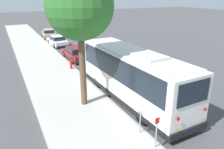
{
  "coord_description": "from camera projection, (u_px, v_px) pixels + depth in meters",
  "views": [
    {
      "loc": [
        -11.73,
        7.17,
        6.37
      ],
      "look_at": [
        0.5,
        0.95,
        1.3
      ],
      "focal_mm": 35.0,
      "sensor_mm": 36.0,
      "label": 1
    }
  ],
  "objects": [
    {
      "name": "fire_hydrant",
      "position": [
        71.0,
        64.0,
        19.23
      ],
      "size": [
        0.22,
        0.22,
        0.81
      ],
      "color": "red",
      "rests_on": "sidewalk_slab"
    },
    {
      "name": "parked_sedan_maroon",
      "position": [
        76.0,
        53.0,
        22.63
      ],
      "size": [
        4.64,
        1.89,
        1.26
      ],
      "rotation": [
        0.0,
        0.0,
        0.03
      ],
      "color": "maroon",
      "rests_on": "ground"
    },
    {
      "name": "street_tree",
      "position": [
        79.0,
        2.0,
        11.28
      ],
      "size": [
        3.6,
        3.6,
        7.98
      ],
      "color": "brown",
      "rests_on": "sidewalk_slab"
    },
    {
      "name": "sign_post_near",
      "position": [
        156.0,
        132.0,
        9.17
      ],
      "size": [
        0.06,
        0.22,
        1.47
      ],
      "color": "gray",
      "rests_on": "sidewalk_slab"
    },
    {
      "name": "lane_stripe_mid",
      "position": [
        180.0,
        94.0,
        14.85
      ],
      "size": [
        2.4,
        0.14,
        0.01
      ],
      "primitive_type": "cube",
      "color": "silver",
      "rests_on": "ground"
    },
    {
      "name": "curb_strip",
      "position": [
        105.0,
        96.0,
        14.31
      ],
      "size": [
        80.0,
        0.14,
        0.15
      ],
      "primitive_type": "cube",
      "color": "#9D9A94",
      "rests_on": "ground"
    },
    {
      "name": "lane_stripe_ahead",
      "position": [
        133.0,
        68.0,
        19.86
      ],
      "size": [
        2.4,
        0.14,
        0.01
      ],
      "primitive_type": "cube",
      "color": "silver",
      "rests_on": "ground"
    },
    {
      "name": "parked_sedan_tan",
      "position": [
        49.0,
        34.0,
        33.56
      ],
      "size": [
        4.57,
        1.93,
        1.33
      ],
      "rotation": [
        0.0,
        0.0,
        -0.07
      ],
      "color": "tan",
      "rests_on": "ground"
    },
    {
      "name": "ground_plane",
      "position": [
        127.0,
        92.0,
        15.07
      ],
      "size": [
        160.0,
        160.0,
        0.0
      ],
      "primitive_type": "plane",
      "color": "#474749"
    },
    {
      "name": "shuttle_bus",
      "position": [
        131.0,
        73.0,
        13.49
      ],
      "size": [
        9.84,
        2.88,
        3.34
      ],
      "rotation": [
        0.0,
        0.0,
        0.03
      ],
      "color": "white",
      "rests_on": "ground"
    },
    {
      "name": "sign_post_far",
      "position": [
        140.0,
        122.0,
        10.23
      ],
      "size": [
        0.06,
        0.06,
        1.16
      ],
      "color": "gray",
      "rests_on": "sidewalk_slab"
    },
    {
      "name": "sidewalk_slab",
      "position": [
        72.0,
        103.0,
        13.36
      ],
      "size": [
        80.0,
        4.33,
        0.15
      ],
      "primitive_type": "cube",
      "color": "#B2AFA8",
      "rests_on": "ground"
    },
    {
      "name": "parked_sedan_white",
      "position": [
        57.0,
        41.0,
        28.54
      ],
      "size": [
        4.34,
        1.99,
        1.29
      ],
      "rotation": [
        0.0,
        0.0,
        0.08
      ],
      "color": "silver",
      "rests_on": "ground"
    }
  ]
}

